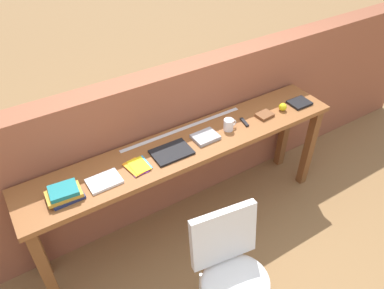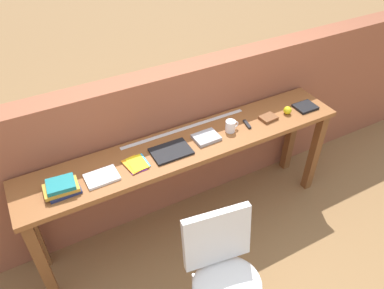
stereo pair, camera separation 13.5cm
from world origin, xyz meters
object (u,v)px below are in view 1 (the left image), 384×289
at_px(multitool_folded, 244,122).
at_px(leather_journal_brown, 265,115).
at_px(mug, 229,125).
at_px(book_open_centre, 172,152).
at_px(pamphlet_pile_colourful, 138,166).
at_px(sports_ball_small, 283,107).
at_px(magazine_cycling, 104,181).
at_px(book_stack_leftmost, 64,193).
at_px(book_repair_rightmost, 299,103).
at_px(chair_white_moulded, 231,266).

bearing_deg(multitool_folded, leather_journal_brown, -4.13).
bearing_deg(mug, book_open_centre, -178.63).
distance_m(pamphlet_pile_colourful, sports_ball_small, 1.30).
height_order(magazine_cycling, sports_ball_small, sports_ball_small).
height_order(book_stack_leftmost, magazine_cycling, book_stack_leftmost).
bearing_deg(sports_ball_small, mug, 177.41).
bearing_deg(book_repair_rightmost, pamphlet_pile_colourful, -179.95).
distance_m(multitool_folded, sports_ball_small, 0.38).
distance_m(leather_journal_brown, sports_ball_small, 0.18).
distance_m(multitool_folded, leather_journal_brown, 0.20).
xyz_separation_m(chair_white_moulded, multitool_folded, (0.69, 0.80, 0.36)).
xyz_separation_m(multitool_folded, sports_ball_small, (0.37, -0.02, 0.02)).
bearing_deg(pamphlet_pile_colourful, magazine_cycling, -176.12).
xyz_separation_m(multitool_folded, book_repair_rightmost, (0.56, -0.03, 0.00)).
relative_size(mug, book_repair_rightmost, 0.63).
distance_m(chair_white_moulded, book_stack_leftmost, 1.13).
bearing_deg(book_stack_leftmost, book_repair_rightmost, -0.01).
distance_m(chair_white_moulded, mug, 1.04).
distance_m(book_stack_leftmost, book_repair_rightmost, 1.99).
xyz_separation_m(book_stack_leftmost, mug, (1.27, 0.03, 0.01)).
height_order(leather_journal_brown, sports_ball_small, sports_ball_small).
bearing_deg(book_stack_leftmost, chair_white_moulded, -46.21).
bearing_deg(multitool_folded, sports_ball_small, -3.77).
xyz_separation_m(chair_white_moulded, pamphlet_pile_colourful, (-0.23, 0.78, 0.36)).
xyz_separation_m(pamphlet_pile_colourful, multitool_folded, (0.93, 0.02, 0.00)).
height_order(pamphlet_pile_colourful, sports_ball_small, sports_ball_small).
height_order(magazine_cycling, multitool_folded, magazine_cycling).
relative_size(multitool_folded, leather_journal_brown, 0.85).
relative_size(leather_journal_brown, sports_ball_small, 2.01).
bearing_deg(leather_journal_brown, sports_ball_small, -8.51).
xyz_separation_m(magazine_cycling, book_repair_rightmost, (1.74, 0.00, 0.00)).
relative_size(mug, sports_ball_small, 1.70).
relative_size(chair_white_moulded, mug, 8.10).
height_order(chair_white_moulded, pamphlet_pile_colourful, pamphlet_pile_colourful).
bearing_deg(magazine_cycling, sports_ball_small, -0.54).
xyz_separation_m(magazine_cycling, mug, (1.02, 0.03, 0.04)).
xyz_separation_m(leather_journal_brown, sports_ball_small, (0.18, -0.01, 0.02)).
bearing_deg(magazine_cycling, book_stack_leftmost, 178.25).
height_order(magazine_cycling, pamphlet_pile_colourful, magazine_cycling).
height_order(pamphlet_pile_colourful, mug, mug).
height_order(chair_white_moulded, mug, mug).
bearing_deg(sports_ball_small, pamphlet_pile_colourful, 179.64).
bearing_deg(book_stack_leftmost, pamphlet_pile_colourful, 1.47).
xyz_separation_m(magazine_cycling, sports_ball_small, (1.55, 0.01, 0.02)).
relative_size(book_open_centre, sports_ball_small, 4.30).
relative_size(book_open_centre, leather_journal_brown, 2.14).
bearing_deg(magazine_cycling, leather_journal_brown, -0.05).
relative_size(pamphlet_pile_colourful, leather_journal_brown, 1.40).
xyz_separation_m(chair_white_moulded, book_repair_rightmost, (1.26, 0.77, 0.36)).
bearing_deg(mug, sports_ball_small, -2.59).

